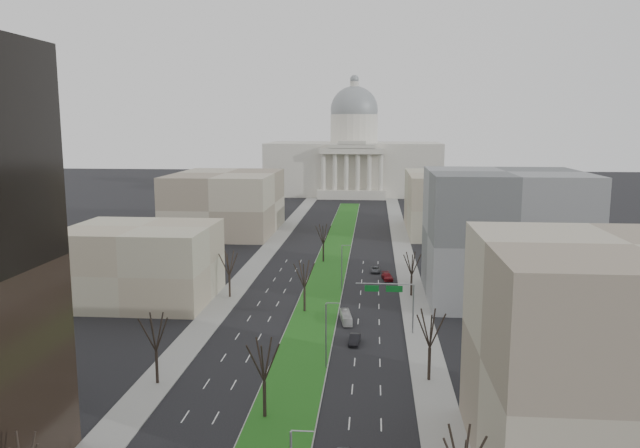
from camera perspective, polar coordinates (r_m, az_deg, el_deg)
The scene contains 24 objects.
ground at distance 148.70m, azimuth 1.08°, elevation -3.53°, with size 600.00×600.00×0.00m, color black.
median at distance 147.69m, azimuth 1.05°, elevation -3.57°, with size 8.00×222.03×0.20m.
sidewalk_left at distance 127.07m, azimuth -7.65°, elevation -5.77°, with size 5.00×330.00×0.15m, color gray.
sidewalk_right at distance 124.32m, azimuth 8.39°, elevation -6.13°, with size 5.00×330.00×0.15m, color gray.
capitol at distance 294.95m, azimuth 3.10°, elevation 5.95°, with size 80.00×46.00×55.00m.
building_beige_left at distance 120.58m, azimuth -15.98°, elevation -3.48°, with size 26.00×22.00×14.00m, color tan.
building_tan_right at distance 64.96m, azimuth 26.04°, elevation -11.24°, with size 26.00×24.00×22.00m, color gray.
building_grey_right at distance 120.97m, azimuth 16.43°, elevation -1.04°, with size 28.00×26.00×24.00m, color slate.
building_far_left at distance 191.58m, azimuth -8.58°, elevation 1.96°, with size 30.00×40.00×18.00m, color gray.
building_far_right at distance 192.85m, azimuth 12.46°, elevation 1.89°, with size 30.00×40.00×18.00m, color tan.
tree_left_mid at distance 81.74m, azimuth -14.83°, elevation -9.42°, with size 5.40×5.40×9.72m.
tree_left_far at distance 118.78m, azimuth -8.31°, elevation -3.48°, with size 5.28×5.28×9.50m.
tree_right_mid at distance 81.18m, azimuth 10.05°, elevation -9.27°, with size 5.52×5.52×9.94m.
tree_right_far at distance 119.84m, azimuth 8.40°, elevation -3.52°, with size 5.04×5.04×9.07m.
tree_median_a at distance 70.63m, azimuth -5.15°, elevation -12.15°, with size 5.40×5.40×9.72m.
tree_median_b at distance 108.48m, azimuth -1.43°, elevation -4.51°, with size 5.40×5.40×9.72m.
tree_median_c at distance 147.47m, azimuth 0.31°, elevation -0.86°, with size 5.40×5.40×9.72m.
streetlamp_median_b at distance 84.67m, azimuth 0.59°, elevation -10.02°, with size 1.90×0.20×9.16m.
streetlamp_median_c at distance 123.08m, azimuth 2.03°, elevation -3.92°, with size 1.90×0.20×9.16m.
mast_arm_signs at distance 98.47m, azimuth 6.96°, elevation -6.54°, with size 9.12×0.24×8.09m.
car_black at distance 95.04m, azimuth 3.18°, elevation -10.48°, with size 1.50×4.30×1.42m, color black.
car_red at distance 132.97m, azimuth 6.16°, elevation -4.80°, with size 1.96×4.83×1.40m, color maroon.
car_grey_far at distance 139.33m, azimuth 5.09°, elevation -4.17°, with size 2.02×4.39×1.22m, color #54565C.
box_van at distance 104.63m, azimuth 2.39°, elevation -8.51°, with size 1.49×6.35×1.77m, color silver.
Camera 1 is at (9.90, -24.75, 32.59)m, focal length 35.00 mm.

